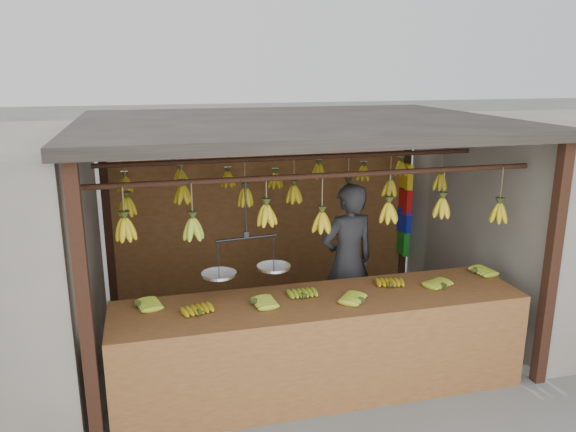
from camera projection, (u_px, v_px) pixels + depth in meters
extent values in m
plane|color=#5B5B57|center=(295.00, 334.00, 6.29)|extent=(80.00, 80.00, 0.00)
cube|color=black|center=(85.00, 315.00, 4.11)|extent=(0.10, 0.10, 2.30)
cube|color=black|center=(551.00, 268.00, 5.07)|extent=(0.10, 0.10, 2.30)
cube|color=black|center=(107.00, 214.00, 6.92)|extent=(0.10, 0.10, 2.30)
cube|color=black|center=(404.00, 196.00, 7.88)|extent=(0.10, 0.10, 2.30)
cube|color=black|center=(295.00, 124.00, 5.68)|extent=(4.30, 3.30, 0.10)
cylinder|color=black|center=(325.00, 176.00, 4.84)|extent=(4.00, 0.05, 0.05)
cylinder|color=black|center=(295.00, 158.00, 5.78)|extent=(4.00, 0.05, 0.05)
cylinder|color=black|center=(273.00, 145.00, 6.71)|extent=(4.00, 0.05, 0.05)
cube|color=brown|center=(266.00, 222.00, 7.46)|extent=(4.00, 0.06, 1.80)
cube|color=brown|center=(321.00, 303.00, 5.03)|extent=(3.70, 0.82, 0.08)
cube|color=brown|center=(335.00, 367.00, 4.75)|extent=(3.70, 0.04, 0.90)
cube|color=black|center=(121.00, 397.00, 4.39)|extent=(0.07, 0.07, 0.82)
cube|color=black|center=(511.00, 344.00, 5.23)|extent=(0.07, 0.07, 0.82)
cube|color=black|center=(124.00, 353.00, 5.06)|extent=(0.07, 0.07, 0.82)
cube|color=black|center=(468.00, 312.00, 5.90)|extent=(0.07, 0.07, 0.82)
ellipsoid|color=#92A523|center=(139.00, 306.00, 4.79)|extent=(0.28, 0.23, 0.06)
ellipsoid|color=#B19612|center=(201.00, 313.00, 4.65)|extent=(0.23, 0.28, 0.06)
ellipsoid|color=#92A523|center=(255.00, 304.00, 4.84)|extent=(0.26, 0.20, 0.06)
ellipsoid|color=#92A523|center=(305.00, 297.00, 4.99)|extent=(0.18, 0.24, 0.06)
ellipsoid|color=#92A523|center=(362.00, 300.00, 4.91)|extent=(0.30, 0.29, 0.06)
ellipsoid|color=#B19612|center=(392.00, 286.00, 5.24)|extent=(0.23, 0.27, 0.06)
ellipsoid|color=#92A523|center=(445.00, 286.00, 5.22)|extent=(0.26, 0.29, 0.06)
ellipsoid|color=#92A523|center=(476.00, 272.00, 5.58)|extent=(0.26, 0.21, 0.06)
ellipsoid|color=#B19612|center=(125.00, 229.00, 4.48)|extent=(0.16, 0.16, 0.28)
ellipsoid|color=#92A523|center=(193.00, 229.00, 4.63)|extent=(0.16, 0.16, 0.28)
ellipsoid|color=#B19612|center=(266.00, 215.00, 4.81)|extent=(0.16, 0.16, 0.28)
ellipsoid|color=#B19612|center=(322.00, 222.00, 4.99)|extent=(0.16, 0.16, 0.28)
ellipsoid|color=#B19612|center=(389.00, 213.00, 5.07)|extent=(0.16, 0.16, 0.28)
ellipsoid|color=#B19612|center=(442.00, 208.00, 5.23)|extent=(0.16, 0.16, 0.28)
ellipsoid|color=#B19612|center=(499.00, 213.00, 5.34)|extent=(0.16, 0.16, 0.28)
ellipsoid|color=#B19612|center=(127.00, 207.00, 5.48)|extent=(0.16, 0.16, 0.28)
ellipsoid|color=#B19612|center=(183.00, 194.00, 5.63)|extent=(0.16, 0.16, 0.28)
ellipsoid|color=#B19612|center=(245.00, 197.00, 5.79)|extent=(0.16, 0.16, 0.28)
ellipsoid|color=#B19612|center=(294.00, 194.00, 5.86)|extent=(0.16, 0.16, 0.28)
ellipsoid|color=#B19612|center=(348.00, 192.00, 6.04)|extent=(0.16, 0.16, 0.28)
ellipsoid|color=#B19612|center=(390.00, 188.00, 6.18)|extent=(0.16, 0.16, 0.28)
ellipsoid|color=#B19612|center=(440.00, 182.00, 6.32)|extent=(0.16, 0.16, 0.28)
ellipsoid|color=#B19612|center=(125.00, 184.00, 6.41)|extent=(0.16, 0.16, 0.28)
ellipsoid|color=#B19612|center=(181.00, 178.00, 6.50)|extent=(0.16, 0.16, 0.28)
ellipsoid|color=#B19612|center=(228.00, 179.00, 6.71)|extent=(0.16, 0.16, 0.28)
ellipsoid|color=#B19612|center=(275.00, 181.00, 6.79)|extent=(0.16, 0.16, 0.28)
ellipsoid|color=#B19612|center=(318.00, 171.00, 6.90)|extent=(0.16, 0.16, 0.28)
ellipsoid|color=#B19612|center=(363.00, 173.00, 7.07)|extent=(0.16, 0.16, 0.28)
ellipsoid|color=#B19612|center=(401.00, 168.00, 7.15)|extent=(0.16, 0.16, 0.28)
cylinder|color=black|center=(246.00, 209.00, 4.74)|extent=(0.02, 0.02, 0.51)
cylinder|color=black|center=(246.00, 238.00, 4.80)|extent=(0.54, 0.09, 0.02)
cylinder|color=silver|center=(219.00, 275.00, 4.80)|extent=(0.29, 0.29, 0.02)
cylinder|color=silver|center=(274.00, 267.00, 4.97)|extent=(0.29, 0.29, 0.02)
imported|color=#262628|center=(347.00, 262.00, 6.06)|extent=(0.69, 0.52, 1.73)
cube|color=yellow|center=(407.00, 176.00, 7.64)|extent=(0.08, 0.26, 0.34)
cube|color=red|center=(405.00, 201.00, 7.74)|extent=(0.08, 0.26, 0.34)
cube|color=#1426BF|center=(404.00, 220.00, 7.81)|extent=(0.08, 0.26, 0.34)
cube|color=#199926|center=(403.00, 242.00, 7.89)|extent=(0.08, 0.26, 0.34)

